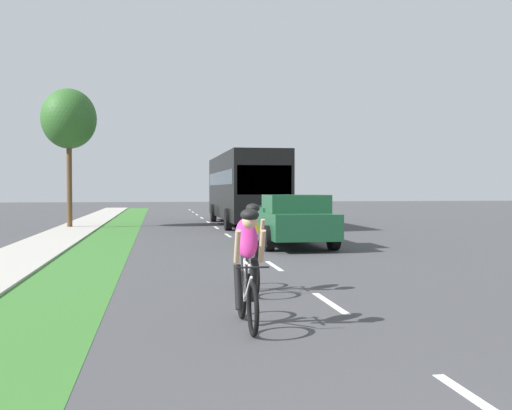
# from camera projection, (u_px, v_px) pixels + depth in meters

# --- Properties ---
(ground_plane) EXTENTS (120.00, 120.00, 0.00)m
(ground_plane) POSITION_uv_depth(u_px,v_px,m) (233.00, 239.00, 21.82)
(ground_plane) COLOR #424244
(grass_verge) EXTENTS (1.87, 70.00, 0.01)m
(grass_verge) POSITION_uv_depth(u_px,v_px,m) (108.00, 241.00, 21.10)
(grass_verge) COLOR #38722D
(grass_verge) RESTS_ON ground_plane
(sidewalk_concrete) EXTENTS (1.97, 70.00, 0.10)m
(sidewalk_concrete) POSITION_uv_depth(u_px,v_px,m) (51.00, 241.00, 20.79)
(sidewalk_concrete) COLOR #B2ADA3
(sidewalk_concrete) RESTS_ON ground_plane
(lane_markings_center) EXTENTS (0.12, 53.13, 0.01)m
(lane_markings_center) POSITION_uv_depth(u_px,v_px,m) (222.00, 231.00, 25.76)
(lane_markings_center) COLOR white
(lane_markings_center) RESTS_ON ground_plane
(cyclist_lead) EXTENTS (0.42, 1.72, 1.58)m
(cyclist_lead) POSITION_uv_depth(u_px,v_px,m) (247.00, 266.00, 7.93)
(cyclist_lead) COLOR black
(cyclist_lead) RESTS_ON ground_plane
(cyclist_trailing) EXTENTS (0.42, 1.72, 1.58)m
(cyclist_trailing) POSITION_uv_depth(u_px,v_px,m) (251.00, 247.00, 10.60)
(cyclist_trailing) COLOR black
(cyclist_trailing) RESTS_ON ground_plane
(pickup_dark_green) EXTENTS (2.22, 5.10, 1.64)m
(pickup_dark_green) POSITION_uv_depth(u_px,v_px,m) (291.00, 220.00, 19.11)
(pickup_dark_green) COLOR #194C2D
(pickup_dark_green) RESTS_ON ground_plane
(bus_black) EXTENTS (2.78, 11.60, 3.48)m
(bus_black) POSITION_uv_depth(u_px,v_px,m) (244.00, 185.00, 30.11)
(bus_black) COLOR black
(bus_black) RESTS_ON ground_plane
(street_tree_near) EXTENTS (2.52, 2.52, 6.44)m
(street_tree_near) POSITION_uv_depth(u_px,v_px,m) (69.00, 120.00, 27.82)
(street_tree_near) COLOR brown
(street_tree_near) RESTS_ON ground_plane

